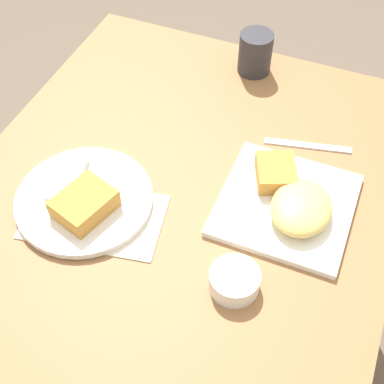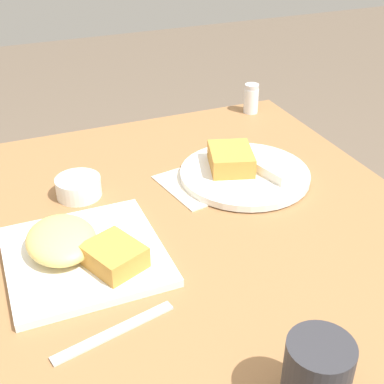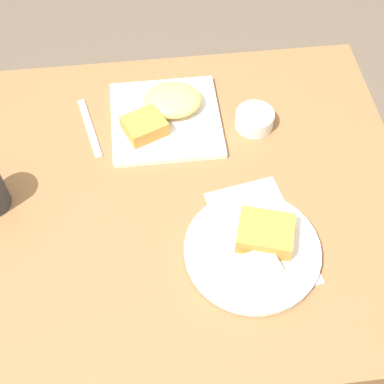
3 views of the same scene
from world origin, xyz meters
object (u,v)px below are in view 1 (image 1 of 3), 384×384
Objects in this scene: plate_oval_far at (83,199)px; coffee_mug at (255,53)px; plate_square_near at (290,201)px; butter_knife at (308,146)px; sauce_ramekin at (234,280)px.

coffee_mug is (0.52, -0.18, 0.03)m from plate_oval_far.
butter_knife is at bearing 2.51° from plate_square_near.
plate_square_near is 0.18m from butter_knife.
plate_oval_far is 2.66× the size of coffee_mug.
plate_oval_far is at bearing 28.52° from butter_knife.
coffee_mug is at bearing -59.90° from butter_knife.
plate_oval_far is (-0.14, 0.37, -0.00)m from plate_square_near.
coffee_mug is at bearing -18.66° from plate_oval_far.
coffee_mug reaches higher than plate_oval_far.
plate_square_near is 0.94× the size of plate_oval_far.
plate_oval_far is 3.05× the size of sauce_ramekin.
plate_oval_far reaches higher than butter_knife.
plate_square_near is 0.20m from sauce_ramekin.
butter_knife is at bearing -5.14° from sauce_ramekin.
butter_knife is (0.32, -0.36, -0.02)m from plate_oval_far.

